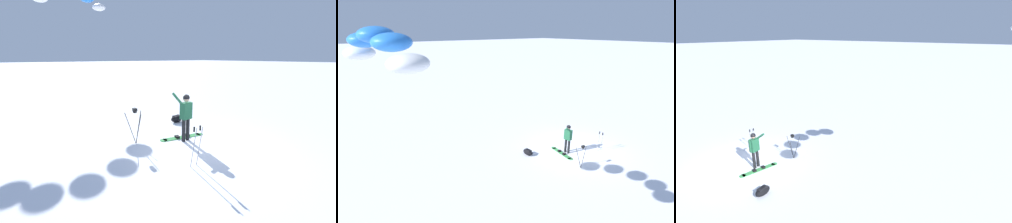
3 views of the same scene
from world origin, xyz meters
The scene contains 7 objects.
ground_plane centered at (0.00, 0.00, 0.00)m, with size 300.00×300.00×0.00m, color white.
snowboarder centered at (-0.02, -0.68, 1.08)m, with size 0.53×0.66×1.78m.
snowboard centered at (-0.13, -0.99, 0.02)m, with size 1.83×0.59×0.10m.
traction_kite centered at (1.19, -10.43, 6.61)m, with size 4.52×1.38×1.01m.
gear_bag_large centered at (-1.22, -2.71, 0.18)m, with size 0.70×0.42×0.34m.
camera_tripod centered at (1.61, -1.50, 0.94)m, with size 0.64×0.60×1.32m.
ski_poles centered at (1.05, 1.04, 0.81)m, with size 0.27×0.23×1.22m.
Camera 2 is at (8.63, -11.95, 7.03)m, focal length 27.20 mm.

